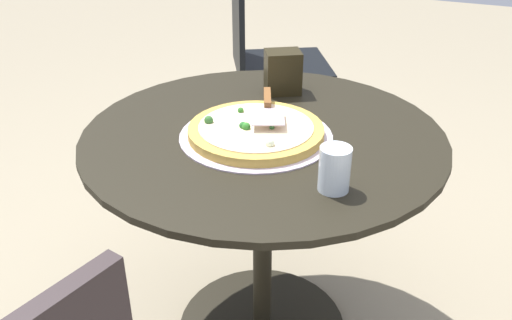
# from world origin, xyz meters

# --- Properties ---
(patio_table) EXTENTS (0.92, 0.92, 0.69)m
(patio_table) POSITION_xyz_m (0.00, 0.00, 0.51)
(patio_table) COLOR black
(patio_table) RESTS_ON ground
(pizza_on_tray) EXTENTS (0.38, 0.38, 0.05)m
(pizza_on_tray) POSITION_xyz_m (-0.01, -0.03, 0.71)
(pizza_on_tray) COLOR silver
(pizza_on_tray) RESTS_ON patio_table
(pizza_server) EXTENTS (0.13, 0.21, 0.02)m
(pizza_server) POSITION_xyz_m (-0.01, 0.04, 0.74)
(pizza_server) COLOR silver
(pizza_server) RESTS_ON pizza_on_tray
(drinking_cup) EXTENTS (0.07, 0.07, 0.10)m
(drinking_cup) POSITION_xyz_m (0.24, -0.20, 0.74)
(drinking_cup) COLOR silver
(drinking_cup) RESTS_ON patio_table
(napkin_dispenser) EXTENTS (0.13, 0.12, 0.13)m
(napkin_dispenser) POSITION_xyz_m (-0.05, 0.27, 0.75)
(napkin_dispenser) COLOR black
(napkin_dispenser) RESTS_ON patio_table
(patio_chair_far) EXTENTS (0.59, 0.59, 0.87)m
(patio_chair_far) POSITION_xyz_m (-0.47, 1.14, 0.51)
(patio_chair_far) COLOR black
(patio_chair_far) RESTS_ON ground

